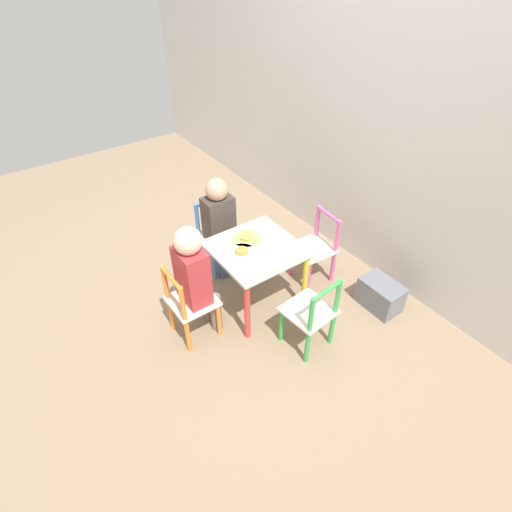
{
  "coord_description": "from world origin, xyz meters",
  "views": [
    {
      "loc": [
        1.57,
        -1.12,
        1.94
      ],
      "look_at": [
        0.0,
        0.0,
        0.38
      ],
      "focal_mm": 28.0,
      "sensor_mm": 36.0,
      "label": 1
    }
  ],
  "objects_px": {
    "kids_table": "(256,257)",
    "chair_pink": "(316,248)",
    "plate_front": "(242,252)",
    "storage_bin": "(380,295)",
    "plate_left": "(246,238)",
    "chair_orange": "(189,304)",
    "child_left": "(221,219)",
    "chair_green": "(311,314)",
    "child_front": "(195,274)",
    "chair_blue": "(218,236)"
  },
  "relations": [
    {
      "from": "child_front",
      "to": "plate_front",
      "type": "height_order",
      "value": "child_front"
    },
    {
      "from": "kids_table",
      "to": "chair_orange",
      "type": "relative_size",
      "value": 1.0
    },
    {
      "from": "plate_front",
      "to": "storage_bin",
      "type": "height_order",
      "value": "plate_front"
    },
    {
      "from": "child_front",
      "to": "child_left",
      "type": "relative_size",
      "value": 1.06
    },
    {
      "from": "plate_front",
      "to": "plate_left",
      "type": "distance_m",
      "value": 0.15
    },
    {
      "from": "chair_green",
      "to": "child_front",
      "type": "bearing_deg",
      "value": -50.97
    },
    {
      "from": "chair_orange",
      "to": "storage_bin",
      "type": "bearing_deg",
      "value": -115.08
    },
    {
      "from": "chair_blue",
      "to": "child_front",
      "type": "distance_m",
      "value": 0.68
    },
    {
      "from": "chair_orange",
      "to": "kids_table",
      "type": "bearing_deg",
      "value": -90.0
    },
    {
      "from": "child_left",
      "to": "plate_left",
      "type": "bearing_deg",
      "value": -90.19
    },
    {
      "from": "chair_orange",
      "to": "chair_blue",
      "type": "bearing_deg",
      "value": -45.43
    },
    {
      "from": "child_left",
      "to": "kids_table",
      "type": "bearing_deg",
      "value": -90.0
    },
    {
      "from": "kids_table",
      "to": "chair_pink",
      "type": "xyz_separation_m",
      "value": [
        0.04,
        0.48,
        -0.13
      ]
    },
    {
      "from": "child_front",
      "to": "chair_orange",
      "type": "bearing_deg",
      "value": 90.0
    },
    {
      "from": "child_front",
      "to": "chair_pink",
      "type": "bearing_deg",
      "value": -92.48
    },
    {
      "from": "kids_table",
      "to": "child_front",
      "type": "bearing_deg",
      "value": -89.71
    },
    {
      "from": "chair_blue",
      "to": "child_front",
      "type": "bearing_deg",
      "value": -130.85
    },
    {
      "from": "storage_bin",
      "to": "kids_table",
      "type": "bearing_deg",
      "value": -129.29
    },
    {
      "from": "kids_table",
      "to": "chair_green",
      "type": "bearing_deg",
      "value": 5.32
    },
    {
      "from": "chair_pink",
      "to": "plate_left",
      "type": "relative_size",
      "value": 2.67
    },
    {
      "from": "chair_orange",
      "to": "chair_green",
      "type": "relative_size",
      "value": 1.0
    },
    {
      "from": "chair_green",
      "to": "child_front",
      "type": "relative_size",
      "value": 0.66
    },
    {
      "from": "chair_pink",
      "to": "kids_table",
      "type": "bearing_deg",
      "value": -90.0
    },
    {
      "from": "kids_table",
      "to": "plate_left",
      "type": "distance_m",
      "value": 0.14
    },
    {
      "from": "chair_orange",
      "to": "plate_front",
      "type": "xyz_separation_m",
      "value": [
        -0.0,
        0.38,
        0.21
      ]
    },
    {
      "from": "chair_orange",
      "to": "plate_front",
      "type": "relative_size",
      "value": 2.89
    },
    {
      "from": "plate_front",
      "to": "plate_left",
      "type": "relative_size",
      "value": 0.92
    },
    {
      "from": "plate_front",
      "to": "child_left",
      "type": "bearing_deg",
      "value": 165.61
    },
    {
      "from": "child_left",
      "to": "storage_bin",
      "type": "bearing_deg",
      "value": -55.63
    },
    {
      "from": "child_left",
      "to": "storage_bin",
      "type": "xyz_separation_m",
      "value": [
        0.94,
        0.63,
        -0.33
      ]
    },
    {
      "from": "kids_table",
      "to": "chair_pink",
      "type": "height_order",
      "value": "chair_pink"
    },
    {
      "from": "kids_table",
      "to": "chair_orange",
      "type": "distance_m",
      "value": 0.5
    },
    {
      "from": "child_left",
      "to": "plate_left",
      "type": "distance_m",
      "value": 0.32
    },
    {
      "from": "kids_table",
      "to": "storage_bin",
      "type": "bearing_deg",
      "value": 50.71
    },
    {
      "from": "plate_left",
      "to": "chair_orange",
      "type": "bearing_deg",
      "value": -77.57
    },
    {
      "from": "plate_left",
      "to": "storage_bin",
      "type": "distance_m",
      "value": 0.96
    },
    {
      "from": "chair_orange",
      "to": "storage_bin",
      "type": "height_order",
      "value": "chair_orange"
    },
    {
      "from": "chair_blue",
      "to": "plate_left",
      "type": "relative_size",
      "value": 2.67
    },
    {
      "from": "child_front",
      "to": "plate_left",
      "type": "xyz_separation_m",
      "value": [
        -0.11,
        0.42,
        0.01
      ]
    },
    {
      "from": "child_front",
      "to": "child_left",
      "type": "xyz_separation_m",
      "value": [
        -0.42,
        0.43,
        -0.03
      ]
    },
    {
      "from": "chair_orange",
      "to": "child_left",
      "type": "relative_size",
      "value": 0.7
    },
    {
      "from": "chair_orange",
      "to": "child_front",
      "type": "relative_size",
      "value": 0.66
    },
    {
      "from": "kids_table",
      "to": "chair_orange",
      "type": "bearing_deg",
      "value": -89.71
    },
    {
      "from": "chair_blue",
      "to": "kids_table",
      "type": "bearing_deg",
      "value": -90.0
    },
    {
      "from": "chair_green",
      "to": "storage_bin",
      "type": "xyz_separation_m",
      "value": [
        0.04,
        0.59,
        -0.15
      ]
    },
    {
      "from": "storage_bin",
      "to": "chair_pink",
      "type": "bearing_deg",
      "value": -162.53
    },
    {
      "from": "plate_front",
      "to": "plate_left",
      "type": "height_order",
      "value": "same"
    },
    {
      "from": "plate_front",
      "to": "storage_bin",
      "type": "bearing_deg",
      "value": 54.9
    },
    {
      "from": "kids_table",
      "to": "chair_blue",
      "type": "xyz_separation_m",
      "value": [
        -0.48,
        0.0,
        -0.13
      ]
    },
    {
      "from": "chair_pink",
      "to": "plate_left",
      "type": "height_order",
      "value": "chair_pink"
    }
  ]
}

